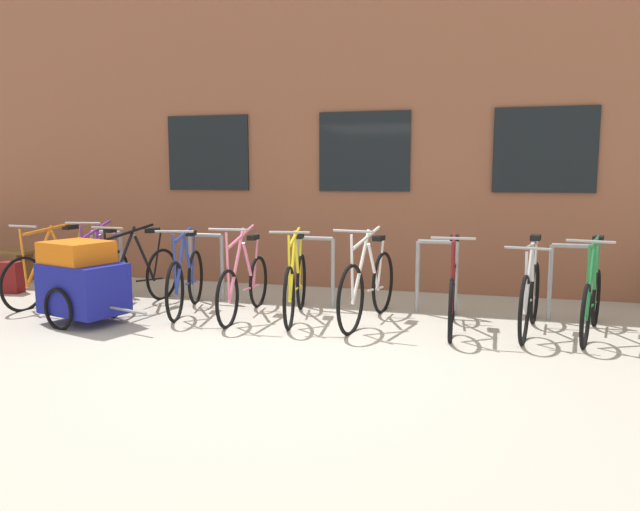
# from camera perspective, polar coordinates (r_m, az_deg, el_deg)

# --- Properties ---
(ground_plane) EXTENTS (42.00, 42.00, 0.00)m
(ground_plane) POSITION_cam_1_polar(r_m,az_deg,el_deg) (5.90, -2.14, -8.83)
(ground_plane) COLOR #B2ADA0
(storefront_building) EXTENTS (28.00, 7.89, 4.80)m
(storefront_building) POSITION_cam_1_polar(r_m,az_deg,el_deg) (12.65, 7.70, 10.92)
(storefront_building) COLOR brown
(storefront_building) RESTS_ON ground
(bike_rack) EXTENTS (6.50, 0.05, 0.89)m
(bike_rack) POSITION_cam_1_polar(r_m,az_deg,el_deg) (7.66, -0.42, -0.95)
(bike_rack) COLOR gray
(bike_rack) RESTS_ON ground
(bicycle_white) EXTENTS (0.44, 1.84, 1.11)m
(bicycle_white) POSITION_cam_1_polar(r_m,az_deg,el_deg) (6.91, 4.51, -2.91)
(bicycle_white) COLOR black
(bicycle_white) RESTS_ON ground
(bicycle_blue) EXTENTS (0.53, 1.65, 1.05)m
(bicycle_blue) POSITION_cam_1_polar(r_m,az_deg,el_deg) (7.61, -12.41, -2.25)
(bicycle_blue) COLOR black
(bicycle_blue) RESTS_ON ground
(bicycle_orange) EXTENTS (0.44, 1.68, 1.07)m
(bicycle_orange) POSITION_cam_1_polar(r_m,az_deg,el_deg) (8.65, -23.53, -1.54)
(bicycle_orange) COLOR black
(bicycle_orange) RESTS_ON ground
(bicycle_silver) EXTENTS (0.45, 1.65, 1.03)m
(bicycle_silver) POSITION_cam_1_polar(r_m,az_deg,el_deg) (6.84, 19.00, -3.61)
(bicycle_silver) COLOR black
(bicycle_silver) RESTS_ON ground
(bicycle_yellow) EXTENTS (0.46, 1.70, 1.08)m
(bicycle_yellow) POSITION_cam_1_polar(r_m,az_deg,el_deg) (7.12, -2.29, -2.76)
(bicycle_yellow) COLOR black
(bicycle_yellow) RESTS_ON ground
(bicycle_black) EXTENTS (0.44, 1.79, 1.08)m
(bicycle_black) POSITION_cam_1_polar(r_m,az_deg,el_deg) (7.99, -16.76, -1.91)
(bicycle_black) COLOR black
(bicycle_black) RESTS_ON ground
(bicycle_maroon) EXTENTS (0.44, 1.65, 1.07)m
(bicycle_maroon) POSITION_cam_1_polar(r_m,az_deg,el_deg) (6.76, 12.25, -3.59)
(bicycle_maroon) COLOR black
(bicycle_maroon) RESTS_ON ground
(bicycle_green) EXTENTS (0.55, 1.62, 1.06)m
(bicycle_green) POSITION_cam_1_polar(r_m,az_deg,el_deg) (6.94, 24.00, -3.81)
(bicycle_green) COLOR black
(bicycle_green) RESTS_ON ground
(bicycle_purple) EXTENTS (0.44, 1.59, 1.11)m
(bicycle_purple) POSITION_cam_1_polar(r_m,az_deg,el_deg) (8.39, -19.69, -1.71)
(bicycle_purple) COLOR black
(bicycle_purple) RESTS_ON ground
(bicycle_pink) EXTENTS (0.44, 1.74, 1.10)m
(bicycle_pink) POSITION_cam_1_polar(r_m,az_deg,el_deg) (7.25, -7.11, -2.70)
(bicycle_pink) COLOR black
(bicycle_pink) RESTS_ON ground
(bike_trailer) EXTENTS (1.48, 0.84, 0.94)m
(bike_trailer) POSITION_cam_1_polar(r_m,az_deg,el_deg) (7.33, -21.32, -2.21)
(bike_trailer) COLOR navy
(bike_trailer) RESTS_ON ground
(backpack) EXTENTS (0.30, 0.23, 0.44)m
(backpack) POSITION_cam_1_polar(r_m,az_deg,el_deg) (9.63, -26.85, -1.83)
(backpack) COLOR maroon
(backpack) RESTS_ON ground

